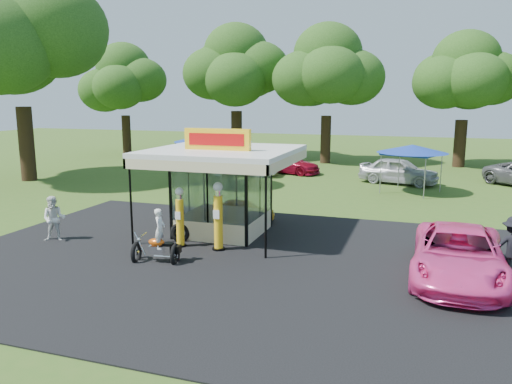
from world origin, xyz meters
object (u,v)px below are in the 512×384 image
at_px(pink_sedan, 458,255).
at_px(bg_car_c, 399,171).
at_px(bg_car_a, 242,164).
at_px(kiosk_car, 243,210).
at_px(spectator_west, 54,219).
at_px(gas_pump_left, 180,219).
at_px(tent_east, 412,149).
at_px(motorcycle, 159,241).
at_px(bg_car_b, 288,164).
at_px(gas_pump_right, 218,218).
at_px(gas_station_kiosk, 223,189).
at_px(tent_west, 213,138).

bearing_deg(pink_sedan, bg_car_c, 100.24).
bearing_deg(bg_car_a, kiosk_car, -165.67).
bearing_deg(spectator_west, gas_pump_left, -16.96).
bearing_deg(tent_east, motorcycle, -115.71).
bearing_deg(bg_car_b, kiosk_car, -157.53).
bearing_deg(bg_car_a, bg_car_b, -58.43).
bearing_deg(gas_pump_right, spectator_west, -172.38).
distance_m(gas_pump_left, bg_car_c, 17.86).
height_order(motorcycle, pink_sedan, motorcycle).
relative_size(gas_station_kiosk, gas_pump_right, 2.20).
bearing_deg(gas_pump_right, motorcycle, -126.12).
bearing_deg(gas_pump_right, tent_east, 65.87).
xyz_separation_m(bg_car_a, bg_car_c, (10.47, 0.00, 0.01)).
bearing_deg(bg_car_c, gas_pump_right, 176.42).
bearing_deg(motorcycle, gas_pump_left, 84.19).
relative_size(kiosk_car, bg_car_c, 0.58).
bearing_deg(bg_car_b, spectator_west, -175.68).
distance_m(bg_car_c, tent_east, 3.42).
distance_m(gas_station_kiosk, tent_west, 10.87).
relative_size(pink_sedan, spectator_west, 3.23).
bearing_deg(motorcycle, pink_sedan, -0.79).
relative_size(motorcycle, tent_west, 0.40).
xyz_separation_m(pink_sedan, tent_east, (-1.72, 13.99, 1.70)).
height_order(pink_sedan, bg_car_a, bg_car_a).
bearing_deg(bg_car_c, bg_car_b, 88.74).
distance_m(gas_station_kiosk, motorcycle, 4.18).
relative_size(motorcycle, spectator_west, 1.09).
bearing_deg(gas_station_kiosk, tent_west, 115.31).
relative_size(gas_pump_left, tent_west, 0.47).
height_order(spectator_west, bg_car_b, spectator_west).
bearing_deg(gas_station_kiosk, bg_car_b, 95.89).
bearing_deg(gas_pump_right, bg_car_a, 107.44).
relative_size(gas_station_kiosk, pink_sedan, 0.97).
bearing_deg(tent_west, gas_pump_left, -72.18).
distance_m(kiosk_car, pink_sedan, 9.76).
xyz_separation_m(spectator_west, bg_car_a, (1.12, 17.31, -0.05)).
relative_size(gas_pump_left, motorcycle, 1.17).
bearing_deg(bg_car_a, gas_pump_left, -173.32).
height_order(gas_pump_right, bg_car_a, gas_pump_right).
bearing_deg(bg_car_a, tent_west, 172.23).
distance_m(gas_pump_left, gas_pump_right, 1.47).
bearing_deg(bg_car_b, motorcycle, -161.38).
relative_size(gas_pump_right, bg_car_a, 0.50).
height_order(gas_pump_right, tent_west, tent_west).
relative_size(gas_station_kiosk, tent_east, 1.38).
bearing_deg(gas_pump_left, gas_pump_right, 2.50).
relative_size(bg_car_a, tent_west, 1.06).
bearing_deg(gas_pump_right, kiosk_car, 99.05).
height_order(bg_car_a, bg_car_b, bg_car_a).
distance_m(gas_pump_right, bg_car_b, 18.77).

